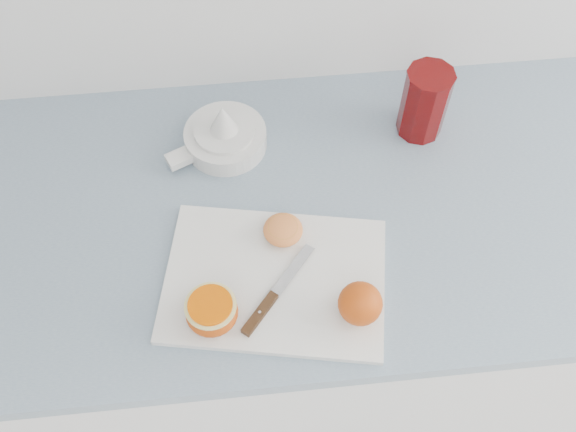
{
  "coord_description": "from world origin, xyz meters",
  "views": [
    {
      "loc": [
        -0.04,
        1.08,
        1.81
      ],
      "look_at": [
        0.02,
        1.63,
        0.96
      ],
      "focal_mm": 40.0,
      "sensor_mm": 36.0,
      "label": 1
    }
  ],
  "objects_px": {
    "counter": "(327,307)",
    "red_tumbler": "(424,105)",
    "half_orange": "(212,311)",
    "cutting_board": "(275,280)",
    "citrus_juicer": "(224,136)"
  },
  "relations": [
    {
      "from": "counter",
      "to": "red_tumbler",
      "type": "bearing_deg",
      "value": 40.67
    },
    {
      "from": "half_orange",
      "to": "citrus_juicer",
      "type": "distance_m",
      "value": 0.35
    },
    {
      "from": "red_tumbler",
      "to": "cutting_board",
      "type": "bearing_deg",
      "value": -135.42
    },
    {
      "from": "citrus_juicer",
      "to": "red_tumbler",
      "type": "relative_size",
      "value": 1.33
    },
    {
      "from": "counter",
      "to": "red_tumbler",
      "type": "height_order",
      "value": "red_tumbler"
    },
    {
      "from": "counter",
      "to": "citrus_juicer",
      "type": "relative_size",
      "value": 12.76
    },
    {
      "from": "half_orange",
      "to": "cutting_board",
      "type": "bearing_deg",
      "value": 30.55
    },
    {
      "from": "counter",
      "to": "cutting_board",
      "type": "height_order",
      "value": "cutting_board"
    },
    {
      "from": "half_orange",
      "to": "red_tumbler",
      "type": "xyz_separation_m",
      "value": [
        0.4,
        0.35,
        0.03
      ]
    },
    {
      "from": "counter",
      "to": "half_orange",
      "type": "bearing_deg",
      "value": -137.82
    },
    {
      "from": "counter",
      "to": "half_orange",
      "type": "distance_m",
      "value": 0.57
    },
    {
      "from": "half_orange",
      "to": "citrus_juicer",
      "type": "relative_size",
      "value": 0.43
    },
    {
      "from": "half_orange",
      "to": "red_tumbler",
      "type": "bearing_deg",
      "value": 41.54
    },
    {
      "from": "half_orange",
      "to": "counter",
      "type": "bearing_deg",
      "value": 42.18
    },
    {
      "from": "cutting_board",
      "to": "citrus_juicer",
      "type": "distance_m",
      "value": 0.3
    }
  ]
}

